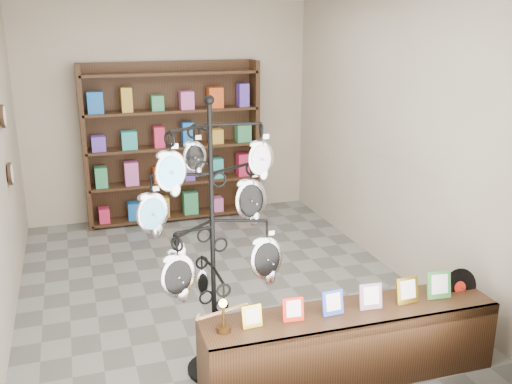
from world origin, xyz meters
TOP-DOWN VIEW (x-y plane):
  - ground at (0.00, 0.00)m, footprint 5.00×5.00m
  - room_envelope at (0.00, 0.00)m, footprint 5.00×5.00m
  - display_tree at (-0.39, -1.50)m, footprint 1.14×1.07m
  - front_shelf at (0.59, -1.92)m, footprint 2.36×0.53m
  - back_shelving at (0.00, 2.30)m, footprint 2.42×0.36m
  - wall_clocks at (-1.97, 0.80)m, footprint 0.03×0.24m

SIDE VIEW (x-z plane):
  - ground at x=0.00m, z-range 0.00..0.00m
  - front_shelf at x=0.59m, z-range -0.12..0.71m
  - back_shelving at x=0.00m, z-range -0.07..2.13m
  - display_tree at x=-0.39m, z-range 0.17..2.40m
  - wall_clocks at x=-1.97m, z-range 1.08..1.92m
  - room_envelope at x=0.00m, z-range -0.65..4.35m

